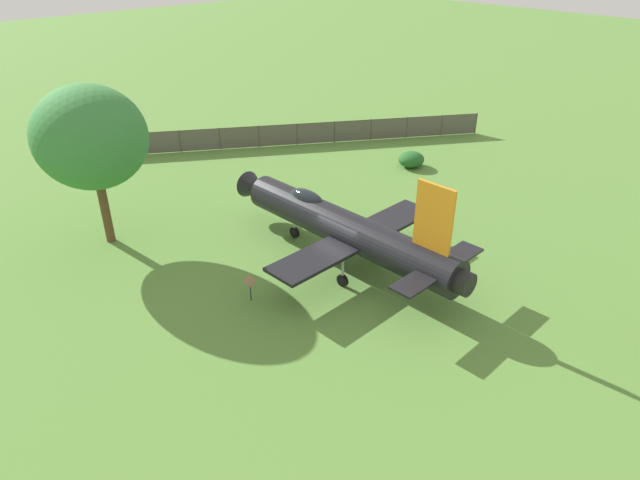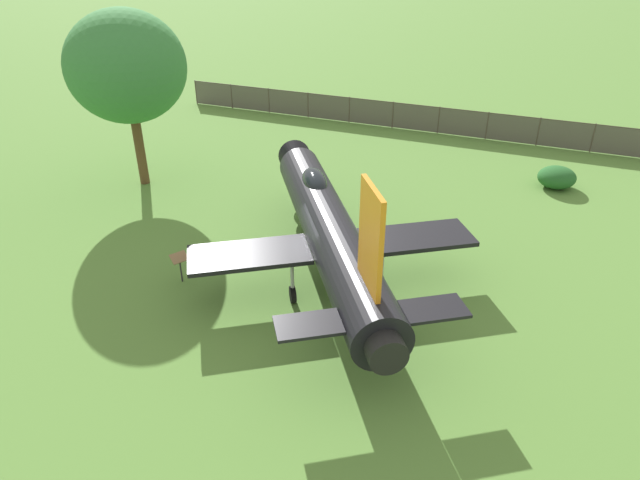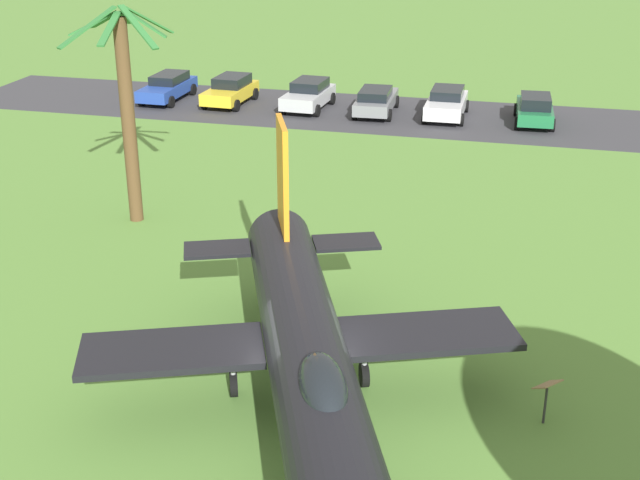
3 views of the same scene
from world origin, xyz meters
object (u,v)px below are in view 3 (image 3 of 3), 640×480
at_px(parked_car_green, 535,109).
at_px(parked_car_blue, 168,87).
at_px(display_jet, 307,354).
at_px(parked_car_yellow, 231,90).
at_px(parked_car_gray, 376,100).
at_px(parked_car_white, 446,103).
at_px(info_plaque, 547,391).
at_px(parked_car_silver, 308,94).
at_px(palm_tree, 127,111).

bearing_deg(parked_car_green, parked_car_blue, 86.54).
xyz_separation_m(display_jet, parked_car_yellow, (-30.40, -1.37, -1.19)).
bearing_deg(parked_car_gray, parked_car_white, -89.64).
xyz_separation_m(info_plaque, parked_car_green, (-24.96, 8.34, -0.09)).
height_order(display_jet, parked_car_green, display_jet).
relative_size(parked_car_white, parked_car_blue, 0.96).
height_order(info_plaque, parked_car_silver, parked_car_silver).
bearing_deg(parked_car_green, parked_car_gray, 87.01).
relative_size(palm_tree, info_plaque, 6.65).
distance_m(display_jet, parked_car_green, 28.23).
distance_m(info_plaque, parked_car_silver, 29.29).
height_order(parked_car_white, parked_car_yellow, parked_car_yellow).
bearing_deg(parked_car_gray, info_plaque, -163.54).
height_order(palm_tree, parked_car_yellow, palm_tree).
distance_m(parked_car_white, parked_car_yellow, 11.70).
relative_size(info_plaque, parked_car_silver, 0.25).
bearing_deg(parked_car_white, display_jet, -0.24).
distance_m(parked_car_green, parked_car_yellow, 16.12).
relative_size(parked_car_silver, parked_car_blue, 0.93).
height_order(info_plaque, parked_car_white, parked_car_white).
bearing_deg(parked_car_blue, parked_car_silver, 90.66).
distance_m(palm_tree, parked_car_yellow, 17.62).
bearing_deg(info_plaque, parked_car_blue, -162.37).
distance_m(info_plaque, parked_car_green, 26.32).
relative_size(parked_car_green, parked_car_gray, 0.95).
relative_size(info_plaque, parked_car_yellow, 0.25).
xyz_separation_m(palm_tree, parked_car_silver, (-15.42, 7.70, -3.24)).
height_order(parked_car_gray, parked_car_yellow, parked_car_yellow).
bearing_deg(palm_tree, parked_car_yellow, 168.03).
xyz_separation_m(parked_car_gray, parked_car_yellow, (-2.95, -7.50, 0.05)).
bearing_deg(parked_car_gray, parked_car_green, -92.20).
distance_m(parked_car_green, parked_car_gray, 8.06).
bearing_deg(parked_car_white, parked_car_gray, -87.92).
bearing_deg(palm_tree, parked_car_silver, 153.45).
relative_size(parked_car_white, parked_car_yellow, 1.02).
bearing_deg(parked_car_silver, parked_car_blue, -86.83).
bearing_deg(display_jet, parked_car_blue, -173.08).
distance_m(palm_tree, info_plaque, 17.48).
bearing_deg(parked_car_white, parked_car_blue, -90.48).
xyz_separation_m(display_jet, palm_tree, (-13.46, -4.96, 2.06)).
distance_m(parked_car_gray, parked_car_silver, 3.68).
bearing_deg(parked_car_blue, parked_car_green, 90.19).
xyz_separation_m(parked_car_white, parked_car_gray, (-1.11, -3.48, -0.04)).
xyz_separation_m(info_plaque, parked_car_yellow, (-30.70, -6.72, -0.08)).
bearing_deg(parked_car_silver, palm_tree, -3.10).
distance_m(display_jet, parked_car_gray, 28.16).
bearing_deg(display_jet, parked_car_silver, 172.86).
relative_size(parked_car_gray, parked_car_yellow, 1.05).
xyz_separation_m(parked_car_green, parked_car_white, (-1.68, -4.08, 0.00)).
xyz_separation_m(palm_tree, parked_car_gray, (-13.99, 11.09, -3.30)).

